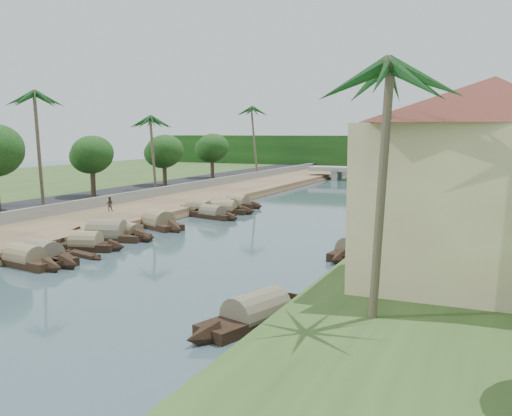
% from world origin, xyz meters
% --- Properties ---
extents(ground, '(220.00, 220.00, 0.00)m').
position_xyz_m(ground, '(0.00, 0.00, 0.00)').
color(ground, '#394E55').
rests_on(ground, ground).
extents(left_bank, '(10.00, 180.00, 0.80)m').
position_xyz_m(left_bank, '(-16.00, 20.00, 0.40)').
color(left_bank, brown).
rests_on(left_bank, ground).
extents(right_bank, '(16.00, 180.00, 1.20)m').
position_xyz_m(right_bank, '(19.00, 20.00, 0.60)').
color(right_bank, '#2B441B').
rests_on(right_bank, ground).
extents(road, '(8.00, 180.00, 1.40)m').
position_xyz_m(road, '(-24.50, 20.00, 0.70)').
color(road, black).
rests_on(road, ground).
extents(retaining_wall, '(0.40, 180.00, 1.10)m').
position_xyz_m(retaining_wall, '(-20.20, 20.00, 1.35)').
color(retaining_wall, slate).
rests_on(retaining_wall, left_bank).
extents(treeline, '(120.00, 14.00, 8.00)m').
position_xyz_m(treeline, '(0.00, 100.00, 4.00)').
color(treeline, black).
rests_on(treeline, ground).
extents(bridge, '(28.00, 4.00, 2.40)m').
position_xyz_m(bridge, '(0.00, 72.00, 1.72)').
color(bridge, gray).
rests_on(bridge, ground).
extents(building_near, '(14.85, 14.85, 10.20)m').
position_xyz_m(building_near, '(18.99, -2.00, 6.38)').
color(building_near, beige).
rests_on(building_near, right_bank).
extents(building_mid, '(14.11, 14.11, 9.70)m').
position_xyz_m(building_mid, '(19.99, 14.00, 6.13)').
color(building_mid, '#D2A794').
rests_on(building_mid, right_bank).
extents(building_far, '(15.59, 15.59, 10.20)m').
position_xyz_m(building_far, '(18.99, 28.00, 6.38)').
color(building_far, silver).
rests_on(building_far, right_bank).
extents(building_distant, '(12.62, 12.62, 9.20)m').
position_xyz_m(building_distant, '(19.99, 48.00, 5.88)').
color(building_distant, beige).
rests_on(building_distant, right_bank).
extents(sampan_2, '(7.70, 2.83, 2.02)m').
position_xyz_m(sampan_2, '(-9.18, -3.80, 0.41)').
color(sampan_2, black).
rests_on(sampan_2, ground).
extents(sampan_3, '(8.47, 3.62, 2.23)m').
position_xyz_m(sampan_3, '(-9.05, -2.49, 0.42)').
color(sampan_3, black).
rests_on(sampan_3, ground).
extents(sampan_4, '(6.29, 2.73, 1.81)m').
position_xyz_m(sampan_4, '(-9.48, -2.48, 0.40)').
color(sampan_4, black).
rests_on(sampan_4, ground).
extents(sampan_5, '(6.46, 3.17, 2.04)m').
position_xyz_m(sampan_5, '(-8.89, 1.88, 0.41)').
color(sampan_5, black).
rests_on(sampan_5, ground).
extents(sampan_6, '(8.80, 3.85, 2.52)m').
position_xyz_m(sampan_6, '(-10.04, 5.82, 0.42)').
color(sampan_6, black).
rests_on(sampan_6, ground).
extents(sampan_7, '(6.43, 3.52, 1.77)m').
position_xyz_m(sampan_7, '(-8.83, 7.20, 0.40)').
color(sampan_7, black).
rests_on(sampan_7, ground).
extents(sampan_8, '(8.02, 5.28, 2.45)m').
position_xyz_m(sampan_8, '(-9.47, 12.55, 0.42)').
color(sampan_8, black).
rests_on(sampan_8, ground).
extents(sampan_9, '(7.48, 3.59, 1.91)m').
position_xyz_m(sampan_9, '(-7.72, 19.92, 0.41)').
color(sampan_9, black).
rests_on(sampan_9, ground).
extents(sampan_10, '(7.78, 3.04, 2.12)m').
position_xyz_m(sampan_10, '(-10.36, 21.75, 0.41)').
color(sampan_10, black).
rests_on(sampan_10, ground).
extents(sampan_11, '(7.51, 2.80, 2.13)m').
position_xyz_m(sampan_11, '(-8.17, 23.37, 0.41)').
color(sampan_11, black).
rests_on(sampan_11, ground).
extents(sampan_12, '(8.79, 5.21, 2.14)m').
position_xyz_m(sampan_12, '(-9.08, 25.30, 0.41)').
color(sampan_12, black).
rests_on(sampan_12, ground).
extents(sampan_13, '(7.44, 2.88, 2.03)m').
position_xyz_m(sampan_13, '(-9.11, 28.94, 0.41)').
color(sampan_13, black).
rests_on(sampan_13, ground).
extents(sampan_14, '(4.29, 8.88, 2.14)m').
position_xyz_m(sampan_14, '(9.44, -8.23, 0.41)').
color(sampan_14, black).
rests_on(sampan_14, ground).
extents(sampan_15, '(2.64, 8.12, 2.15)m').
position_xyz_m(sampan_15, '(9.99, 8.10, 0.41)').
color(sampan_15, black).
rests_on(sampan_15, ground).
extents(sampan_16, '(1.78, 7.54, 1.88)m').
position_xyz_m(sampan_16, '(9.05, 23.42, 0.41)').
color(sampan_16, black).
rests_on(sampan_16, ground).
extents(canoe_1, '(4.53, 1.93, 0.73)m').
position_xyz_m(canoe_1, '(-7.65, 0.02, 0.10)').
color(canoe_1, black).
rests_on(canoe_1, ground).
extents(canoe_2, '(5.08, 1.05, 0.73)m').
position_xyz_m(canoe_2, '(-9.26, 24.64, 0.10)').
color(canoe_2, black).
rests_on(canoe_2, ground).
extents(palm_0, '(3.20, 3.20, 11.76)m').
position_xyz_m(palm_0, '(15.00, -8.78, 11.16)').
color(palm_0, brown).
rests_on(palm_0, ground).
extents(palm_1, '(3.20, 3.20, 10.45)m').
position_xyz_m(palm_1, '(16.00, 7.28, 9.91)').
color(palm_1, brown).
rests_on(palm_1, ground).
extents(palm_2, '(3.20, 3.20, 12.17)m').
position_xyz_m(palm_2, '(15.00, 19.46, 11.56)').
color(palm_2, brown).
rests_on(palm_2, ground).
extents(palm_3, '(3.20, 3.20, 10.78)m').
position_xyz_m(palm_3, '(16.00, 37.16, 10.22)').
color(palm_3, brown).
rests_on(palm_3, ground).
extents(palm_5, '(3.20, 3.20, 12.89)m').
position_xyz_m(palm_5, '(-24.00, 13.22, 12.44)').
color(palm_5, brown).
rests_on(palm_5, ground).
extents(palm_6, '(3.20, 3.20, 10.80)m').
position_xyz_m(palm_6, '(-22.00, 30.97, 10.44)').
color(palm_6, brown).
rests_on(palm_6, ground).
extents(palm_7, '(3.20, 3.20, 12.32)m').
position_xyz_m(palm_7, '(14.00, 54.68, 11.70)').
color(palm_7, brown).
rests_on(palm_7, ground).
extents(palm_8, '(3.20, 3.20, 13.18)m').
position_xyz_m(palm_8, '(-20.50, 60.57, 12.74)').
color(palm_8, brown).
rests_on(palm_8, ground).
extents(tree_3, '(4.80, 4.80, 6.77)m').
position_xyz_m(tree_3, '(-24.00, 21.26, 6.12)').
color(tree_3, '#4F3F2D').
rests_on(tree_3, ground).
extents(tree_4, '(5.15, 5.15, 6.81)m').
position_xyz_m(tree_4, '(-24.00, 36.50, 6.03)').
color(tree_4, '#4F3F2D').
rests_on(tree_4, ground).
extents(tree_5, '(5.13, 5.13, 6.94)m').
position_xyz_m(tree_5, '(-24.00, 50.76, 6.16)').
color(tree_5, '#4F3F2D').
rests_on(tree_5, ground).
extents(person_far, '(0.88, 0.82, 1.45)m').
position_xyz_m(person_far, '(-17.14, 15.36, 1.52)').
color(person_far, '#363426').
rests_on(person_far, left_bank).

